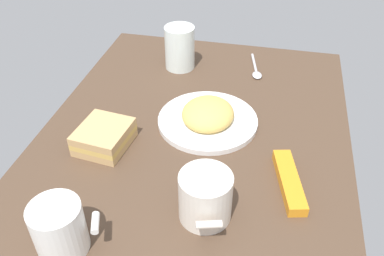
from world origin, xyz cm
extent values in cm
cube|color=#4C3828|center=(0.00, 0.00, 1.00)|extent=(90.00, 64.00, 2.00)
cylinder|color=white|center=(-6.25, 2.09, 2.60)|extent=(21.52, 21.52, 1.20)
ellipsoid|color=#D8B259|center=(-6.25, 2.09, 4.45)|extent=(12.38, 11.14, 4.99)
cylinder|color=silver|center=(18.82, 6.38, 6.35)|extent=(8.75, 8.75, 8.70)
cylinder|color=tan|center=(18.82, 6.38, 10.20)|extent=(7.70, 7.70, 0.40)
cylinder|color=silver|center=(24.53, 8.04, 6.79)|extent=(2.25, 4.11, 1.20)
cylinder|color=white|center=(29.83, -13.67, 6.45)|extent=(7.91, 7.91, 8.90)
cylinder|color=brown|center=(29.83, -13.67, 10.40)|extent=(6.96, 6.96, 0.40)
cylinder|color=white|center=(28.00, -8.62, 6.90)|extent=(3.75, 2.34, 1.20)
cube|color=tan|center=(5.55, -16.77, 2.80)|extent=(11.63, 10.70, 1.60)
cube|color=#D8B259|center=(5.55, -16.77, 4.20)|extent=(11.63, 10.70, 1.20)
cube|color=tan|center=(5.55, -16.77, 5.60)|extent=(11.63, 10.70, 1.60)
cylinder|color=silver|center=(-28.83, -9.63, 7.55)|extent=(7.67, 7.67, 11.10)
cylinder|color=white|center=(-28.83, -9.63, 5.16)|extent=(6.90, 6.90, 6.31)
ellipsoid|color=silver|center=(-28.14, 10.71, 2.40)|extent=(4.02, 3.10, 0.80)
cylinder|color=silver|center=(-34.46, 9.37, 2.35)|extent=(9.27, 2.63, 0.70)
cube|color=orange|center=(8.88, 19.85, 3.00)|extent=(15.23, 6.77, 2.00)
camera|label=1|loc=(63.09, 14.01, 55.56)|focal=38.10mm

